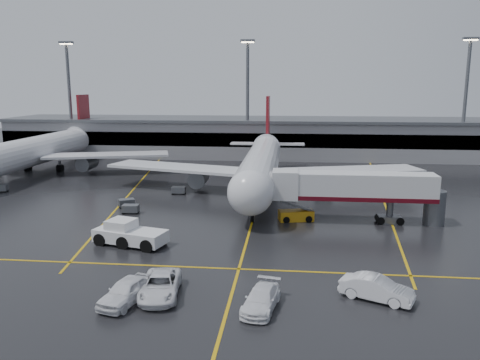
# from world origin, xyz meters

# --- Properties ---
(ground) EXTENTS (220.00, 220.00, 0.00)m
(ground) POSITION_xyz_m (0.00, 0.00, 0.00)
(ground) COLOR black
(ground) RESTS_ON ground
(apron_line_centre) EXTENTS (0.25, 90.00, 0.02)m
(apron_line_centre) POSITION_xyz_m (0.00, 0.00, 0.01)
(apron_line_centre) COLOR gold
(apron_line_centre) RESTS_ON ground
(apron_line_stop) EXTENTS (60.00, 0.25, 0.02)m
(apron_line_stop) POSITION_xyz_m (0.00, -22.00, 0.01)
(apron_line_stop) COLOR gold
(apron_line_stop) RESTS_ON ground
(apron_line_left) EXTENTS (9.99, 69.35, 0.02)m
(apron_line_left) POSITION_xyz_m (-20.00, 10.00, 0.01)
(apron_line_left) COLOR gold
(apron_line_left) RESTS_ON ground
(apron_line_right) EXTENTS (7.57, 69.64, 0.02)m
(apron_line_right) POSITION_xyz_m (18.00, 10.00, 0.01)
(apron_line_right) COLOR gold
(apron_line_right) RESTS_ON ground
(terminal) EXTENTS (122.00, 19.00, 8.60)m
(terminal) POSITION_xyz_m (0.00, 47.93, 4.32)
(terminal) COLOR gray
(terminal) RESTS_ON ground
(light_mast_left) EXTENTS (3.00, 1.20, 25.45)m
(light_mast_left) POSITION_xyz_m (-45.00, 42.00, 14.47)
(light_mast_left) COLOR #595B60
(light_mast_left) RESTS_ON ground
(light_mast_mid) EXTENTS (3.00, 1.20, 25.45)m
(light_mast_mid) POSITION_xyz_m (-5.00, 42.00, 14.47)
(light_mast_mid) COLOR #595B60
(light_mast_mid) RESTS_ON ground
(light_mast_right) EXTENTS (3.00, 1.20, 25.45)m
(light_mast_right) POSITION_xyz_m (40.00, 42.00, 14.47)
(light_mast_right) COLOR #595B60
(light_mast_right) RESTS_ON ground
(main_airliner) EXTENTS (48.80, 45.60, 14.10)m
(main_airliner) POSITION_xyz_m (0.00, 9.70, 4.21)
(main_airliner) COLOR silver
(main_airliner) RESTS_ON ground
(second_airliner) EXTENTS (48.80, 45.60, 14.10)m
(second_airliner) POSITION_xyz_m (-42.00, 21.70, 4.21)
(second_airliner) COLOR silver
(second_airliner) RESTS_ON ground
(jet_bridge) EXTENTS (19.90, 3.40, 6.05)m
(jet_bridge) POSITION_xyz_m (11.87, -6.00, 3.93)
(jet_bridge) COLOR silver
(jet_bridge) RESTS_ON ground
(pushback_tractor) EXTENTS (7.84, 4.79, 2.62)m
(pushback_tractor) POSITION_xyz_m (-11.79, -16.56, 1.04)
(pushback_tractor) COLOR white
(pushback_tractor) RESTS_ON ground
(belt_loader) EXTENTS (4.34, 2.67, 2.57)m
(belt_loader) POSITION_xyz_m (5.15, -5.99, 0.63)
(belt_loader) COLOR #C48711
(belt_loader) RESTS_ON ground
(service_van_a) EXTENTS (3.49, 6.33, 1.68)m
(service_van_a) POSITION_xyz_m (-5.38, -27.99, 0.84)
(service_van_a) COLOR white
(service_van_a) RESTS_ON ground
(service_van_b) EXTENTS (3.05, 5.53, 1.52)m
(service_van_b) POSITION_xyz_m (2.42, -29.34, 0.76)
(service_van_b) COLOR white
(service_van_b) RESTS_ON ground
(service_van_c) EXTENTS (5.71, 4.01, 1.79)m
(service_van_c) POSITION_xyz_m (10.91, -26.93, 0.89)
(service_van_c) COLOR white
(service_van_c) RESTS_ON ground
(service_van_d) EXTENTS (3.47, 5.69, 1.81)m
(service_van_d) POSITION_xyz_m (-7.58, -29.36, 0.90)
(service_van_d) COLOR white
(service_van_d) RESTS_ON ground
(baggage_cart_a) EXTENTS (2.08, 1.43, 1.12)m
(baggage_cart_a) POSITION_xyz_m (-15.58, -4.90, 0.63)
(baggage_cart_a) COLOR #595B60
(baggage_cart_a) RESTS_ON ground
(baggage_cart_b) EXTENTS (2.38, 2.10, 1.12)m
(baggage_cart_b) POSITION_xyz_m (-17.13, -1.96, 0.63)
(baggage_cart_b) COLOR #595B60
(baggage_cart_b) RESTS_ON ground
(baggage_cart_c) EXTENTS (2.08, 1.43, 1.12)m
(baggage_cart_c) POSITION_xyz_m (-12.08, 6.47, 0.63)
(baggage_cart_c) COLOR #595B60
(baggage_cart_c) RESTS_ON ground
(baggage_cart_e) EXTENTS (2.24, 1.72, 1.12)m
(baggage_cart_e) POSITION_xyz_m (-39.39, 5.09, 0.63)
(baggage_cart_e) COLOR #595B60
(baggage_cart_e) RESTS_ON ground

